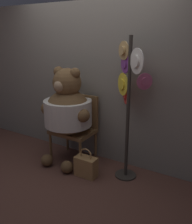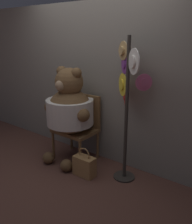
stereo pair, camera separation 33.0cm
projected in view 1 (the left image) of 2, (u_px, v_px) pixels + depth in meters
ground_plane at (66, 174)px, 3.38m from camera, size 14.00×14.00×0.00m
wall_back at (95, 83)px, 3.65m from camera, size 8.00×0.10×2.26m
chair at (76, 124)px, 3.71m from camera, size 0.60×0.46×0.97m
teddy_bear at (68, 110)px, 3.51m from camera, size 0.81×0.72×1.40m
hat_display_rack at (128, 95)px, 3.07m from camera, size 0.49×0.42×1.81m
handbag_on_ground at (86, 166)px, 3.31m from camera, size 0.30×0.15×0.40m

